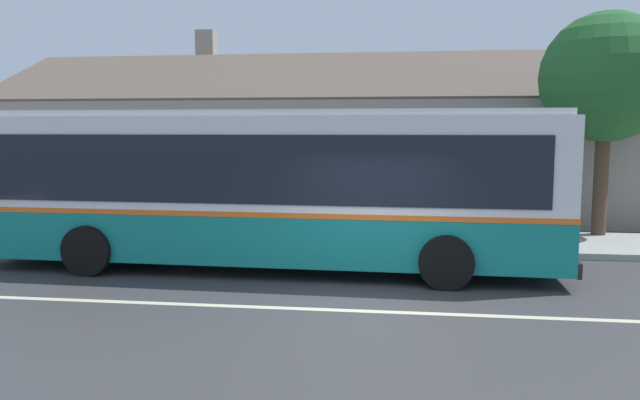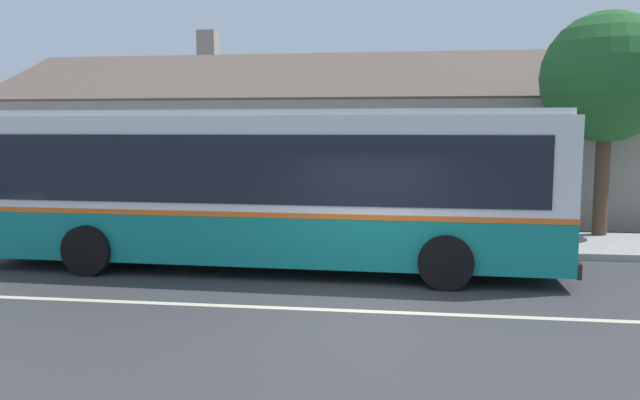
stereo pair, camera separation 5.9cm
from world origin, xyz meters
TOP-DOWN VIEW (x-y plane):
  - ground_plane at (0.00, 0.00)m, footprint 300.00×300.00m
  - sidewalk_far at (0.00, 6.00)m, footprint 60.00×3.00m
  - lane_divider_stripe at (0.00, 0.00)m, footprint 60.00×0.16m
  - community_building at (-0.05, 13.34)m, footprint 26.11×9.52m
  - transit_bus at (-2.28, 2.90)m, footprint 12.03×2.98m
  - bench_by_building at (-8.05, 5.90)m, footprint 1.84×0.51m
  - street_tree_primary at (5.76, 7.19)m, footprint 3.37×3.29m
  - bus_stop_sign at (3.37, 4.99)m, footprint 0.36×0.07m

SIDE VIEW (x-z plane):
  - ground_plane at x=0.00m, z-range 0.00..0.00m
  - lane_divider_stripe at x=0.00m, z-range 0.00..0.01m
  - sidewalk_far at x=0.00m, z-range 0.00..0.15m
  - bench_by_building at x=-8.05m, z-range 0.11..1.05m
  - bus_stop_sign at x=3.37m, z-range 0.44..2.84m
  - transit_bus at x=-2.28m, z-range 0.12..3.37m
  - community_building at x=-0.05m, z-range -1.34..5.32m
  - street_tree_primary at x=5.76m, z-range 1.17..7.00m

